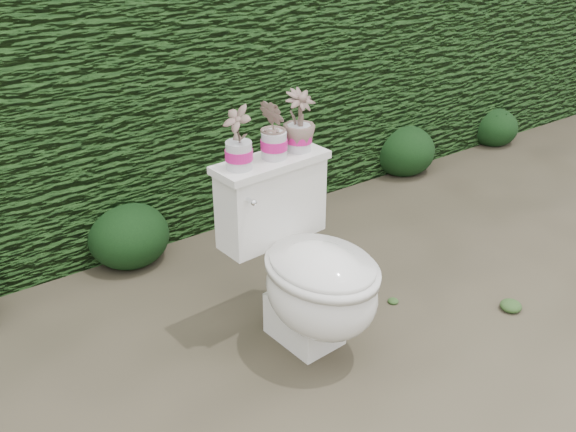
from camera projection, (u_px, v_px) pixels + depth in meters
ground at (333, 324)px, 2.90m from camera, size 60.00×60.00×0.00m
hedge at (162, 75)px, 3.69m from camera, size 8.00×1.00×1.60m
toilet at (308, 270)px, 2.64m from camera, size 0.51×0.71×0.78m
potted_plant_left at (238, 140)px, 2.47m from camera, size 0.11×0.14×0.24m
potted_plant_center at (274, 130)px, 2.57m from camera, size 0.14×0.15×0.23m
potted_plant_right at (299, 123)px, 2.64m from camera, size 0.15×0.15×0.24m
liriope_clump_2 at (128, 230)px, 3.34m from camera, size 0.43×0.43×0.34m
liriope_clump_3 at (288, 191)px, 3.81m from camera, size 0.38×0.38×0.30m
liriope_clump_4 at (403, 146)px, 4.41m from camera, size 0.44×0.44×0.35m
liriope_clump_5 at (494, 124)px, 4.92m from camera, size 0.37×0.37×0.29m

